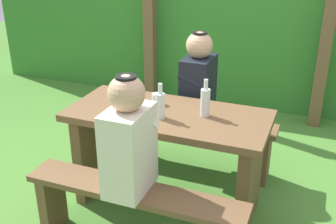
# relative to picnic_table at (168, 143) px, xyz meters

# --- Properties ---
(ground_plane) EXTENTS (12.00, 12.00, 0.00)m
(ground_plane) POSITION_rel_picnic_table_xyz_m (0.00, 0.00, -0.50)
(ground_plane) COLOR #4A8332
(hedge_backdrop) EXTENTS (6.40, 0.72, 1.75)m
(hedge_backdrop) POSITION_rel_picnic_table_xyz_m (0.00, 2.39, 0.37)
(hedge_backdrop) COLOR #357D2D
(hedge_backdrop) RESTS_ON ground_plane
(pergola_post_left) EXTENTS (0.12, 0.12, 2.27)m
(pergola_post_left) POSITION_rel_picnic_table_xyz_m (-0.94, 1.84, 0.63)
(pergola_post_left) COLOR brown
(pergola_post_left) RESTS_ON ground_plane
(pergola_post_right) EXTENTS (0.12, 0.12, 2.27)m
(pergola_post_right) POSITION_rel_picnic_table_xyz_m (0.94, 1.84, 0.63)
(pergola_post_right) COLOR brown
(pergola_post_right) RESTS_ON ground_plane
(picnic_table) EXTENTS (1.40, 0.64, 0.74)m
(picnic_table) POSITION_rel_picnic_table_xyz_m (0.00, 0.00, 0.00)
(picnic_table) COLOR brown
(picnic_table) RESTS_ON ground_plane
(bench_near) EXTENTS (1.40, 0.24, 0.47)m
(bench_near) POSITION_rel_picnic_table_xyz_m (0.00, -0.56, -0.17)
(bench_near) COLOR brown
(bench_near) RESTS_ON ground_plane
(bench_far) EXTENTS (1.40, 0.24, 0.47)m
(bench_far) POSITION_rel_picnic_table_xyz_m (0.00, 0.56, -0.17)
(bench_far) COLOR brown
(bench_far) RESTS_ON ground_plane
(person_white_shirt) EXTENTS (0.25, 0.35, 0.72)m
(person_white_shirt) POSITION_rel_picnic_table_xyz_m (-0.02, -0.56, 0.30)
(person_white_shirt) COLOR silver
(person_white_shirt) RESTS_ON bench_near
(person_black_coat) EXTENTS (0.25, 0.35, 0.72)m
(person_black_coat) POSITION_rel_picnic_table_xyz_m (0.04, 0.56, 0.30)
(person_black_coat) COLOR black
(person_black_coat) RESTS_ON bench_far
(drinking_glass) EXTENTS (0.07, 0.07, 0.08)m
(drinking_glass) POSITION_rel_picnic_table_xyz_m (-0.13, 0.11, 0.28)
(drinking_glass) COLOR silver
(drinking_glass) RESTS_ON picnic_table
(bottle_left) EXTENTS (0.06, 0.06, 0.25)m
(bottle_left) POSITION_rel_picnic_table_xyz_m (-0.01, -0.10, 0.34)
(bottle_left) COLOR silver
(bottle_left) RESTS_ON picnic_table
(bottle_right) EXTENTS (0.06, 0.06, 0.26)m
(bottle_right) POSITION_rel_picnic_table_xyz_m (0.25, 0.04, 0.34)
(bottle_right) COLOR silver
(bottle_right) RESTS_ON picnic_table
(cell_phone) EXTENTS (0.10, 0.15, 0.01)m
(cell_phone) POSITION_rel_picnic_table_xyz_m (-0.07, -0.04, 0.24)
(cell_phone) COLOR silver
(cell_phone) RESTS_ON picnic_table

